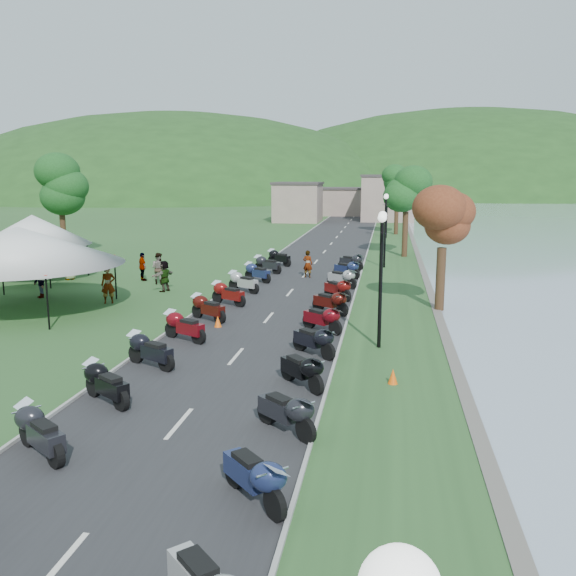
{
  "coord_description": "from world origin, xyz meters",
  "views": [
    {
      "loc": [
        5.23,
        -4.27,
        6.42
      ],
      "look_at": [
        0.79,
        22.59,
        1.3
      ],
      "focal_mm": 38.0,
      "sensor_mm": 36.0,
      "label": 1
    }
  ],
  "objects_px": {
    "pedestrian_a": "(109,303)",
    "pedestrian_c": "(40,298)",
    "vendor_tent_main": "(21,269)",
    "pedestrian_b": "(159,284)"
  },
  "relations": [
    {
      "from": "vendor_tent_main",
      "to": "pedestrian_b",
      "type": "height_order",
      "value": "vendor_tent_main"
    },
    {
      "from": "pedestrian_c",
      "to": "pedestrian_a",
      "type": "bearing_deg",
      "value": 29.94
    },
    {
      "from": "vendor_tent_main",
      "to": "pedestrian_a",
      "type": "bearing_deg",
      "value": 32.48
    },
    {
      "from": "pedestrian_b",
      "to": "pedestrian_c",
      "type": "relative_size",
      "value": 0.98
    },
    {
      "from": "vendor_tent_main",
      "to": "pedestrian_c",
      "type": "xyz_separation_m",
      "value": [
        -0.86,
        2.83,
        -2.0
      ]
    },
    {
      "from": "pedestrian_a",
      "to": "pedestrian_c",
      "type": "xyz_separation_m",
      "value": [
        -4.19,
        0.71,
        0.0
      ]
    },
    {
      "from": "vendor_tent_main",
      "to": "pedestrian_b",
      "type": "bearing_deg",
      "value": 63.62
    },
    {
      "from": "pedestrian_b",
      "to": "vendor_tent_main",
      "type": "bearing_deg",
      "value": 80.36
    },
    {
      "from": "pedestrian_a",
      "to": "pedestrian_c",
      "type": "bearing_deg",
      "value": 149.65
    },
    {
      "from": "pedestrian_a",
      "to": "pedestrian_c",
      "type": "height_order",
      "value": "pedestrian_c"
    }
  ]
}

